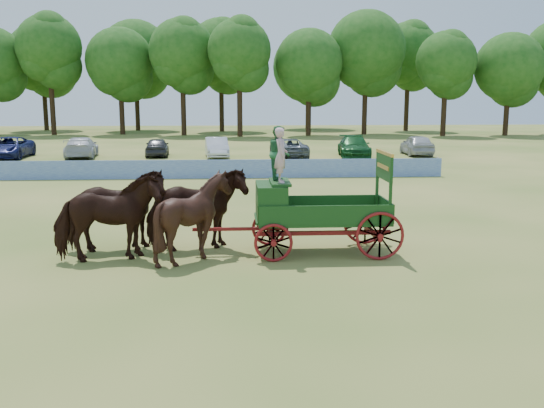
# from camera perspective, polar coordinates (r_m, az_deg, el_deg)

# --- Properties ---
(ground) EXTENTS (160.00, 160.00, 0.00)m
(ground) POSITION_cam_1_polar(r_m,az_deg,el_deg) (16.60, -3.72, -5.89)
(ground) COLOR #A9954C
(ground) RESTS_ON ground
(horse_lead_left) EXTENTS (3.14, 1.93, 2.47)m
(horse_lead_left) POSITION_cam_1_polar(r_m,az_deg,el_deg) (17.43, -15.22, -1.28)
(horse_lead_left) COLOR black
(horse_lead_left) RESTS_ON ground
(horse_lead_right) EXTENTS (3.11, 1.82, 2.47)m
(horse_lead_right) POSITION_cam_1_polar(r_m,az_deg,el_deg) (18.49, -14.56, -0.61)
(horse_lead_right) COLOR black
(horse_lead_right) RESTS_ON ground
(horse_wheel_left) EXTENTS (2.36, 2.13, 2.47)m
(horse_wheel_left) POSITION_cam_1_polar(r_m,az_deg,el_deg) (17.11, -7.32, -1.21)
(horse_wheel_left) COLOR black
(horse_wheel_left) RESTS_ON ground
(horse_wheel_right) EXTENTS (3.17, 2.04, 2.47)m
(horse_wheel_right) POSITION_cam_1_polar(r_m,az_deg,el_deg) (18.19, -7.11, -0.53)
(horse_wheel_right) COLOR black
(horse_wheel_right) RESTS_ON ground
(farm_dray) EXTENTS (6.00, 2.00, 3.72)m
(farm_dray) POSITION_cam_1_polar(r_m,az_deg,el_deg) (17.67, 2.38, 0.57)
(farm_dray) COLOR maroon
(farm_dray) RESTS_ON ground
(sponsor_banner) EXTENTS (26.00, 0.08, 1.05)m
(sponsor_banner) POSITION_cam_1_polar(r_m,az_deg,el_deg) (34.22, -5.42, 3.30)
(sponsor_banner) COLOR #1E3DA4
(sponsor_banner) RESTS_ON ground
(parked_cars) EXTENTS (42.39, 6.48, 1.61)m
(parked_cars) POSITION_cam_1_polar(r_m,az_deg,el_deg) (46.36, -10.96, 5.25)
(parked_cars) COLOR silver
(parked_cars) RESTS_ON ground
(treeline) EXTENTS (91.28, 24.36, 14.55)m
(treeline) POSITION_cam_1_polar(r_m,az_deg,el_deg) (76.61, -6.22, 13.62)
(treeline) COLOR #382314
(treeline) RESTS_ON ground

